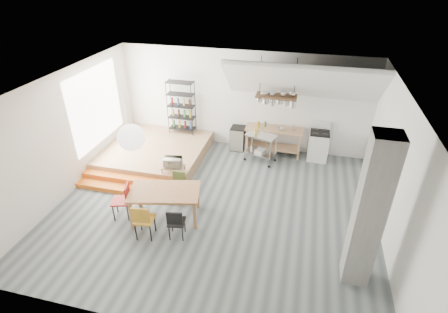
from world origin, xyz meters
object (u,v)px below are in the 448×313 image
(rolling_cart, at_px, (261,144))
(mini_fridge, at_px, (238,138))
(stove, at_px, (318,145))
(dining_table, at_px, (165,194))

(rolling_cart, relative_size, mini_fridge, 1.30)
(stove, xyz_separation_m, dining_table, (-3.55, -3.84, 0.22))
(rolling_cart, bearing_deg, mini_fridge, 161.86)
(stove, height_order, dining_table, stove)
(rolling_cart, distance_m, mini_fridge, 1.06)
(stove, relative_size, dining_table, 0.65)
(stove, height_order, rolling_cart, stove)
(mini_fridge, bearing_deg, stove, -0.98)
(dining_table, relative_size, rolling_cart, 1.78)
(stove, relative_size, mini_fridge, 1.49)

